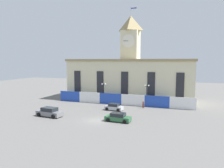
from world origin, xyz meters
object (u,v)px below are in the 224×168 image
(car_silver_hatch, at_px, (114,107))
(pedestrian, at_px, (143,104))
(street_lamp_far_left, at_px, (147,91))
(car_gray_pickup, at_px, (49,112))
(street_lamp_left, at_px, (104,89))
(car_green_wagon, at_px, (118,117))

(car_silver_hatch, xyz_separation_m, pedestrian, (5.59, 4.39, 0.22))
(street_lamp_far_left, relative_size, car_gray_pickup, 0.92)
(street_lamp_far_left, distance_m, car_silver_hatch, 9.67)
(car_silver_hatch, bearing_deg, street_lamp_left, -49.58)
(car_gray_pickup, relative_size, car_silver_hatch, 1.37)
(street_lamp_far_left, distance_m, car_green_wagon, 15.70)
(car_green_wagon, bearing_deg, street_lamp_far_left, 84.60)
(car_gray_pickup, bearing_deg, car_green_wagon, 10.82)
(street_lamp_left, height_order, street_lamp_far_left, street_lamp_far_left)
(street_lamp_left, xyz_separation_m, car_silver_hatch, (5.27, -7.16, -2.95))
(street_lamp_left, height_order, car_green_wagon, street_lamp_left)
(car_silver_hatch, height_order, pedestrian, pedestrian)
(street_lamp_left, bearing_deg, car_gray_pickup, -106.55)
(car_gray_pickup, bearing_deg, street_lamp_left, 79.81)
(street_lamp_far_left, distance_m, pedestrian, 3.91)
(car_gray_pickup, bearing_deg, street_lamp_far_left, 52.12)
(pedestrian, bearing_deg, car_silver_hatch, 118.63)
(street_lamp_far_left, relative_size, car_silver_hatch, 1.26)
(street_lamp_far_left, relative_size, car_green_wagon, 1.08)
(car_gray_pickup, bearing_deg, pedestrian, 47.16)
(street_lamp_far_left, xyz_separation_m, car_silver_hatch, (-5.78, -7.16, -2.98))
(street_lamp_left, bearing_deg, pedestrian, -14.30)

